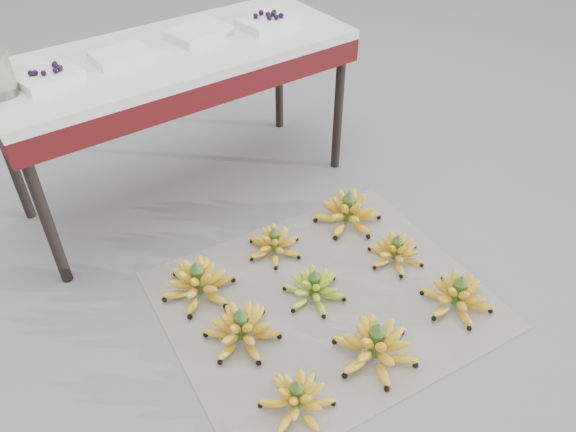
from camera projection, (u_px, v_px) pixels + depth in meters
ground at (308, 307)px, 2.27m from camera, size 60.00×60.00×0.00m
newspaper_mat at (324, 300)px, 2.30m from camera, size 1.35×1.17×0.01m
bunch_front_left at (297, 399)px, 1.88m from camera, size 0.34×0.34×0.16m
bunch_front_center at (375, 346)px, 2.04m from camera, size 0.33×0.33×0.19m
bunch_front_right at (457, 296)px, 2.23m from camera, size 0.36×0.36×0.17m
bunch_mid_left at (242, 329)px, 2.10m from camera, size 0.29×0.29×0.18m
bunch_mid_center at (314, 288)px, 2.27m from camera, size 0.32×0.32×0.15m
bunch_mid_right at (396, 251)px, 2.44m from camera, size 0.26×0.26×0.15m
bunch_back_left at (199, 283)px, 2.28m from camera, size 0.39×0.39×0.18m
bunch_back_center at (275, 244)px, 2.48m from camera, size 0.26×0.26×0.15m
bunch_back_right at (348, 212)px, 2.63m from camera, size 0.36×0.36×0.19m
vendor_table at (175, 67)px, 2.46m from camera, size 1.58×0.63×0.76m
tray_far_left at (49, 77)px, 2.15m from camera, size 0.25×0.20×0.06m
tray_left at (121, 55)px, 2.30m from camera, size 0.23×0.17×0.04m
tray_right at (199, 33)px, 2.49m from camera, size 0.29×0.23×0.04m
tray_far_right at (267, 22)px, 2.58m from camera, size 0.27×0.21×0.06m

